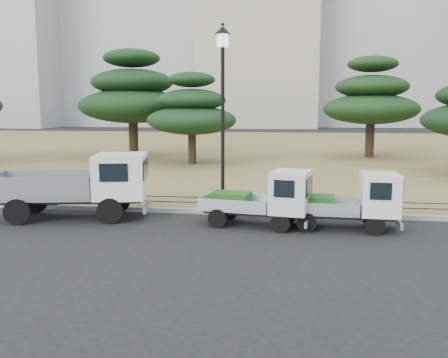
% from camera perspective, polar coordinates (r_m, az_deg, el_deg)
% --- Properties ---
extents(ground, '(220.00, 220.00, 0.00)m').
position_cam_1_polar(ground, '(14.59, -1.13, -6.16)').
color(ground, black).
extents(lawn, '(120.00, 56.00, 0.15)m').
position_cam_1_polar(lawn, '(44.75, 5.27, 3.53)').
color(lawn, olive).
rests_on(lawn, ground).
extents(curb, '(120.00, 0.25, 0.16)m').
position_cam_1_polar(curb, '(17.08, 0.29, -3.78)').
color(curb, gray).
rests_on(curb, ground).
extents(truck_large, '(5.12, 2.84, 2.11)m').
position_cam_1_polar(truck_large, '(16.95, -16.01, -0.43)').
color(truck_large, black).
rests_on(truck_large, ground).
extents(truck_kei_front, '(3.46, 1.90, 1.74)m').
position_cam_1_polar(truck_kei_front, '(15.25, 4.61, -2.23)').
color(truck_kei_front, black).
rests_on(truck_kei_front, ground).
extents(truck_kei_rear, '(3.31, 1.53, 1.70)m').
position_cam_1_polar(truck_kei_rear, '(15.32, 14.31, -2.47)').
color(truck_kei_rear, black).
rests_on(truck_kei_rear, ground).
extents(street_lamp, '(0.55, 0.55, 6.14)m').
position_cam_1_polar(street_lamp, '(17.05, -0.14, 10.48)').
color(street_lamp, black).
rests_on(street_lamp, lawn).
extents(pipe_fence, '(38.00, 0.04, 0.40)m').
position_cam_1_polar(pipe_fence, '(17.15, 0.36, -2.50)').
color(pipe_fence, black).
rests_on(pipe_fence, lawn).
extents(tarp_pile, '(1.49, 1.15, 0.94)m').
position_cam_1_polar(tarp_pile, '(19.45, -19.90, -1.47)').
color(tarp_pile, navy).
rests_on(tarp_pile, lawn).
extents(pine_west_near, '(7.55, 7.55, 7.55)m').
position_cam_1_polar(pine_west_near, '(36.23, -10.42, 9.39)').
color(pine_west_near, black).
rests_on(pine_west_near, lawn).
extents(pine_center_left, '(5.57, 5.57, 5.66)m').
position_cam_1_polar(pine_center_left, '(31.16, -3.70, 7.74)').
color(pine_center_left, black).
rests_on(pine_center_left, lawn).
extents(pine_center_right, '(6.65, 6.65, 7.05)m').
position_cam_1_polar(pine_center_right, '(36.84, 16.49, 8.75)').
color(pine_center_right, black).
rests_on(pine_center_right, lawn).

